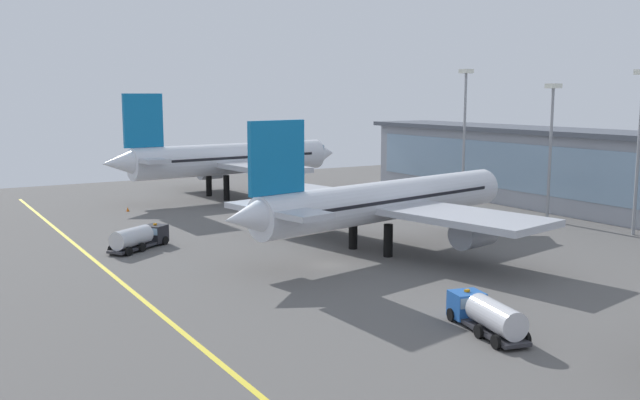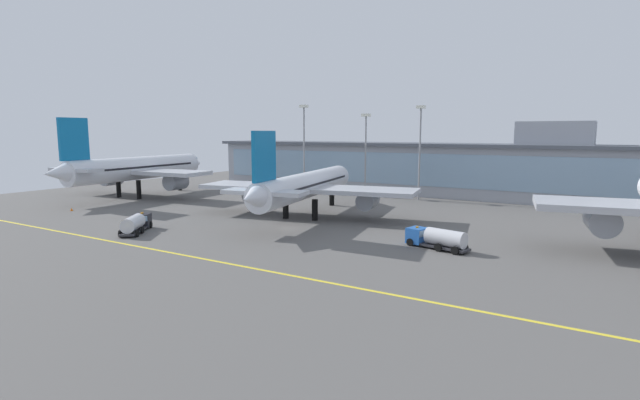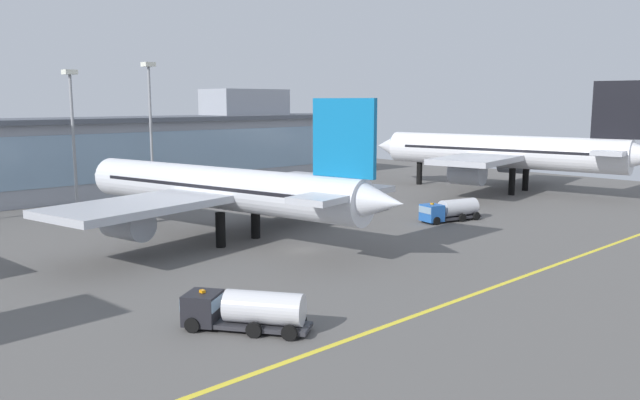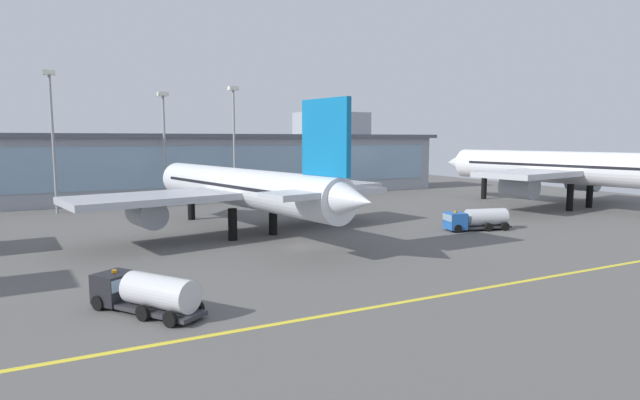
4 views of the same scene
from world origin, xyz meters
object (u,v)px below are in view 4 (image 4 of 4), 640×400
Objects in this scene: airliner_near_right at (242,189)px; airliner_far_right at (564,168)px; apron_light_mast_east at (52,121)px; fuel_tanker_truck at (144,292)px; apron_light_mast_centre at (234,126)px; apron_light_mast_west at (164,131)px; baggage_tug_near at (475,219)px.

airliner_near_right is 0.91× the size of airliner_far_right.
fuel_tanker_truck is at bearing -84.55° from apron_light_mast_east.
airliner_far_right is 2.35× the size of apron_light_mast_centre.
apron_light_mast_centre reaches higher than fuel_tanker_truck.
apron_light_mast_west is (-63.46, 33.52, 6.71)m from airliner_far_right.
airliner_far_right is 5.59× the size of baggage_tug_near.
apron_light_mast_east is (-5.53, 57.95, 13.72)m from fuel_tanker_truck.
apron_light_mast_centre is (13.53, 1.62, 0.95)m from apron_light_mast_west.
apron_light_mast_east reaches higher than baggage_tug_near.
apron_light_mast_west is (12.32, 58.82, 12.25)m from fuel_tanker_truck.
airliner_far_right is (59.90, -0.68, 1.10)m from airliner_near_right.
apron_light_mast_east reaches higher than airliner_far_right.
baggage_tug_near is at bearing -67.42° from apron_light_mast_centre.
airliner_near_right is at bearing -56.18° from apron_light_mast_east.
apron_light_mast_west is 0.89× the size of apron_light_mast_east.
airliner_far_right is 61.54m from apron_light_mast_centre.
airliner_near_right is at bearing 79.01° from airliner_far_right.
apron_light_mast_west reaches higher than baggage_tug_near.
fuel_tanker_truck is at bearing 98.12° from airliner_far_right.
apron_light_mast_east is (-81.31, 32.65, 8.18)m from airliner_far_right.
fuel_tanker_truck is 59.81m from apron_light_mast_east.
fuel_tanker_truck is at bearing -113.15° from apron_light_mast_centre.
baggage_tug_near is (44.90, 14.60, 0.00)m from fuel_tanker_truck.
baggage_tug_near is (-30.87, -10.70, -5.54)m from airliner_far_right.
airliner_far_right is 80.08m from fuel_tanker_truck.
airliner_near_right is at bearing -83.80° from apron_light_mast_west.
apron_light_mast_east is at bearing -27.50° from baggage_tug_near.
airliner_far_right is 5.93× the size of fuel_tanker_truck.
airliner_near_right reaches higher than baggage_tug_near.
airliner_far_right is at bearing -21.88° from apron_light_mast_east.
airliner_near_right is 5.11× the size of baggage_tug_near.
apron_light_mast_centre reaches higher than baggage_tug_near.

